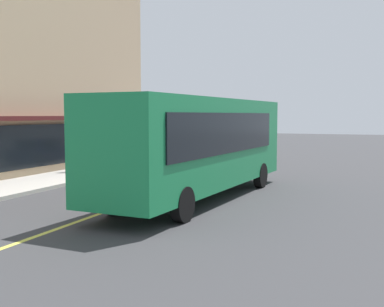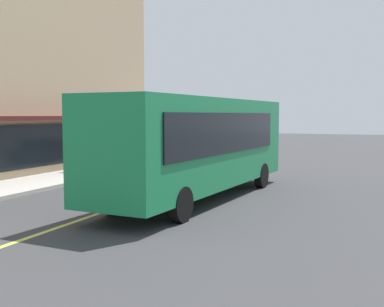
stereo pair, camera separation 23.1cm
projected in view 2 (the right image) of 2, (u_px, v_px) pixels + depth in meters
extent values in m
plane|color=#38383A|center=(156.00, 194.00, 17.95)|extent=(120.00, 120.00, 0.00)
cube|color=#B2ADA3|center=(32.00, 184.00, 20.12)|extent=(80.00, 3.03, 0.15)
cube|color=#D8D14C|center=(156.00, 194.00, 17.95)|extent=(36.00, 0.16, 0.01)
cube|color=#4C1919|center=(40.00, 118.00, 22.35)|extent=(15.25, 0.70, 0.20)
cube|color=black|center=(37.00, 146.00, 22.53)|extent=(13.07, 0.08, 2.00)
cube|color=#197F47|center=(199.00, 142.00, 16.68)|extent=(11.16, 3.33, 3.00)
cube|color=black|center=(251.00, 128.00, 21.51)|extent=(0.28, 2.10, 1.80)
cube|color=black|center=(163.00, 132.00, 16.94)|extent=(8.78, 0.73, 1.32)
cube|color=black|center=(230.00, 133.00, 15.82)|extent=(8.78, 0.73, 1.32)
cube|color=#0CF259|center=(252.00, 108.00, 21.50)|extent=(0.22, 1.90, 0.36)
cube|color=#2D2D33|center=(252.00, 164.00, 21.73)|extent=(0.34, 2.41, 0.40)
cylinder|color=black|center=(211.00, 172.00, 20.44)|extent=(1.02, 0.38, 1.00)
cylinder|color=black|center=(261.00, 175.00, 19.44)|extent=(1.02, 0.38, 1.00)
cylinder|color=black|center=(113.00, 198.00, 14.16)|extent=(1.02, 0.38, 1.00)
cylinder|color=black|center=(181.00, 204.00, 13.15)|extent=(1.02, 0.38, 1.00)
cube|color=navy|center=(169.00, 158.00, 26.20)|extent=(4.33, 1.88, 0.75)
cube|color=black|center=(168.00, 146.00, 26.00)|extent=(2.44, 1.56, 0.55)
cylinder|color=black|center=(166.00, 160.00, 27.83)|extent=(0.64, 0.23, 0.64)
cylinder|color=black|center=(192.00, 161.00, 27.25)|extent=(0.64, 0.23, 0.64)
cylinder|color=black|center=(144.00, 165.00, 25.19)|extent=(0.64, 0.23, 0.64)
cylinder|color=black|center=(173.00, 166.00, 24.60)|extent=(0.64, 0.23, 0.64)
cylinder|color=black|center=(77.00, 163.00, 23.70)|extent=(0.18, 0.18, 0.86)
cylinder|color=#33388C|center=(76.00, 147.00, 23.64)|extent=(0.34, 0.34, 0.68)
sphere|color=tan|center=(76.00, 138.00, 23.61)|extent=(0.24, 0.24, 0.24)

